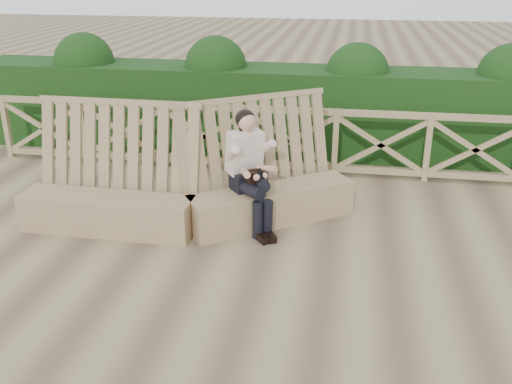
# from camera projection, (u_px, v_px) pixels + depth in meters

# --- Properties ---
(ground) EXTENTS (60.00, 60.00, 0.00)m
(ground) POSITION_uv_depth(u_px,v_px,m) (254.00, 282.00, 6.22)
(ground) COLOR brown
(ground) RESTS_ON ground
(bench) EXTENTS (4.23, 1.94, 1.61)m
(bench) POSITION_uv_depth(u_px,v_px,m) (190.00, 195.00, 7.46)
(bench) COLOR #806649
(bench) RESTS_ON ground
(woman) EXTENTS (0.80, 0.95, 1.54)m
(woman) POSITION_uv_depth(u_px,v_px,m) (250.00, 166.00, 7.26)
(woman) COLOR black
(woman) RESTS_ON ground
(guardrail) EXTENTS (10.10, 0.09, 1.10)m
(guardrail) POSITION_uv_depth(u_px,v_px,m) (290.00, 141.00, 9.20)
(guardrail) COLOR #907B53
(guardrail) RESTS_ON ground
(hedge) EXTENTS (12.00, 1.20, 1.50)m
(hedge) POSITION_uv_depth(u_px,v_px,m) (298.00, 111.00, 10.23)
(hedge) COLOR black
(hedge) RESTS_ON ground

